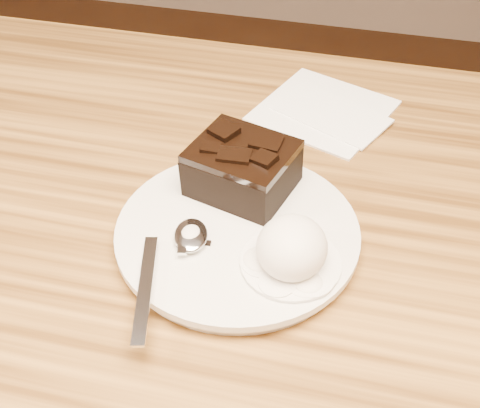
% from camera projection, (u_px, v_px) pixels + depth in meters
% --- Properties ---
extents(plate, '(0.22, 0.22, 0.02)m').
position_uv_depth(plate, '(237.00, 236.00, 0.60)').
color(plate, silver).
rests_on(plate, dining_table).
extents(brownie, '(0.11, 0.10, 0.04)m').
position_uv_depth(brownie, '(242.00, 171.00, 0.62)').
color(brownie, black).
rests_on(brownie, plate).
extents(ice_cream_scoop, '(0.06, 0.06, 0.05)m').
position_uv_depth(ice_cream_scoop, '(292.00, 247.00, 0.54)').
color(ice_cream_scoop, white).
rests_on(ice_cream_scoop, plate).
extents(melt_puddle, '(0.09, 0.09, 0.00)m').
position_uv_depth(melt_puddle, '(291.00, 264.00, 0.56)').
color(melt_puddle, white).
rests_on(melt_puddle, plate).
extents(spoon, '(0.07, 0.18, 0.01)m').
position_uv_depth(spoon, '(191.00, 237.00, 0.58)').
color(spoon, silver).
rests_on(spoon, plate).
extents(napkin, '(0.18, 0.18, 0.01)m').
position_uv_depth(napkin, '(324.00, 110.00, 0.76)').
color(napkin, white).
rests_on(napkin, dining_table).
extents(crumb_a, '(0.01, 0.01, 0.00)m').
position_uv_depth(crumb_a, '(181.00, 246.00, 0.57)').
color(crumb_a, black).
rests_on(crumb_a, plate).
extents(crumb_b, '(0.01, 0.01, 0.00)m').
position_uv_depth(crumb_b, '(208.00, 243.00, 0.58)').
color(crumb_b, black).
rests_on(crumb_b, plate).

